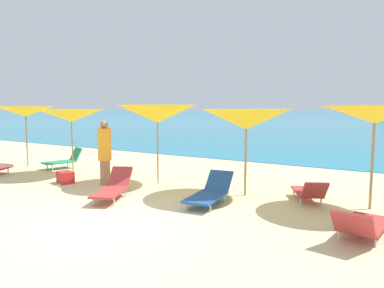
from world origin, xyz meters
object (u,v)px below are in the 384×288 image
(umbrella_1, at_px, (71,116))
(lounge_chair_6, at_px, (309,192))
(umbrella_3, at_px, (246,119))
(umbrella_2, at_px, (157,114))
(umbrella_0, at_px, (25,111))
(lounge_chair_1, at_px, (64,160))
(cooler_box, at_px, (65,177))
(umbrella_4, at_px, (375,115))
(beachgoer_1, at_px, (105,151))
(lounge_chair_7, at_px, (361,224))
(lounge_chair_2, at_px, (210,192))
(lounge_chair_3, at_px, (113,187))

(umbrella_1, relative_size, lounge_chair_6, 1.47)
(umbrella_3, bearing_deg, umbrella_2, -178.82)
(umbrella_0, distance_m, umbrella_1, 2.86)
(lounge_chair_1, height_order, cooler_box, lounge_chair_1)
(umbrella_2, bearing_deg, umbrella_4, 4.19)
(beachgoer_1, relative_size, cooler_box, 3.66)
(umbrella_0, bearing_deg, umbrella_2, 1.65)
(umbrella_1, xyz_separation_m, umbrella_3, (5.88, 0.46, -0.04))
(umbrella_4, distance_m, lounge_chair_7, 2.67)
(lounge_chair_1, bearing_deg, lounge_chair_6, 15.96)
(lounge_chair_6, distance_m, beachgoer_1, 5.58)
(umbrella_4, relative_size, lounge_chair_2, 1.30)
(lounge_chair_2, xyz_separation_m, beachgoer_1, (-3.50, 0.13, 0.70))
(umbrella_4, xyz_separation_m, beachgoer_1, (-6.68, -1.28, -1.07))
(lounge_chair_2, bearing_deg, umbrella_3, 62.31)
(lounge_chair_6, distance_m, lounge_chair_7, 2.21)
(umbrella_0, relative_size, umbrella_2, 0.95)
(lounge_chair_1, height_order, lounge_chair_6, lounge_chair_1)
(lounge_chair_1, height_order, lounge_chair_2, lounge_chair_1)
(umbrella_0, height_order, lounge_chair_3, umbrella_0)
(umbrella_4, height_order, lounge_chair_3, umbrella_4)
(lounge_chair_3, relative_size, beachgoer_1, 0.92)
(umbrella_3, bearing_deg, umbrella_4, 7.09)
(cooler_box, bearing_deg, beachgoer_1, 40.12)
(umbrella_1, distance_m, umbrella_3, 5.90)
(lounge_chair_3, xyz_separation_m, lounge_chair_6, (4.11, 2.12, -0.03))
(umbrella_1, xyz_separation_m, umbrella_4, (8.64, 0.81, 0.09))
(umbrella_4, bearing_deg, umbrella_0, -177.15)
(umbrella_2, bearing_deg, umbrella_3, 1.18)
(lounge_chair_7, relative_size, beachgoer_1, 0.89)
(lounge_chair_6, bearing_deg, umbrella_3, -20.69)
(umbrella_1, relative_size, lounge_chair_3, 1.31)
(umbrella_2, xyz_separation_m, cooler_box, (-2.34, -1.37, -1.84))
(umbrella_2, xyz_separation_m, beachgoer_1, (-1.22, -0.88, -1.05))
(lounge_chair_2, bearing_deg, umbrella_1, 167.00)
(lounge_chair_1, bearing_deg, umbrella_4, 17.05)
(lounge_chair_2, bearing_deg, lounge_chair_7, -16.90)
(umbrella_1, bearing_deg, umbrella_3, 4.50)
(lounge_chair_7, bearing_deg, beachgoer_1, 1.40)
(lounge_chair_6, bearing_deg, umbrella_1, -21.92)
(umbrella_4, bearing_deg, cooler_box, -167.22)
(lounge_chair_3, relative_size, cooler_box, 3.38)
(lounge_chair_7, bearing_deg, umbrella_3, -23.10)
(lounge_chair_1, distance_m, lounge_chair_7, 10.12)
(umbrella_0, height_order, beachgoer_1, umbrella_0)
(lounge_chair_3, bearing_deg, umbrella_1, 130.72)
(umbrella_3, xyz_separation_m, cooler_box, (-5.04, -1.43, -1.73))
(umbrella_3, relative_size, lounge_chair_1, 1.54)
(lounge_chair_1, relative_size, beachgoer_1, 0.78)
(umbrella_0, xyz_separation_m, umbrella_2, (6.04, 0.17, -0.05))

